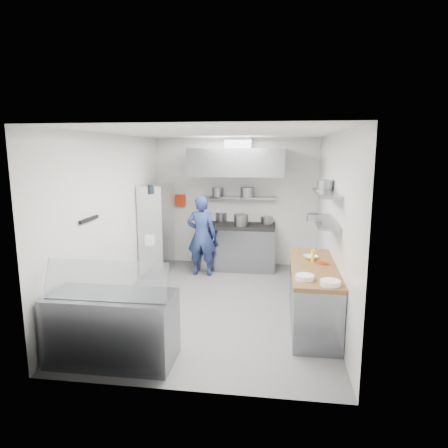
# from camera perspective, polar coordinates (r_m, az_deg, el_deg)

# --- Properties ---
(floor) EXTENTS (5.00, 5.00, 0.00)m
(floor) POSITION_cam_1_polar(r_m,az_deg,el_deg) (6.84, -0.70, -11.27)
(floor) COLOR #4C4C4E
(floor) RESTS_ON ground
(ceiling) EXTENTS (5.00, 5.00, 0.00)m
(ceiling) POSITION_cam_1_polar(r_m,az_deg,el_deg) (6.36, -0.76, 12.86)
(ceiling) COLOR silver
(ceiling) RESTS_ON wall_back
(wall_back) EXTENTS (3.60, 2.80, 0.02)m
(wall_back) POSITION_cam_1_polar(r_m,az_deg,el_deg) (8.91, 1.68, 3.16)
(wall_back) COLOR white
(wall_back) RESTS_ON floor
(wall_front) EXTENTS (3.60, 2.80, 0.02)m
(wall_front) POSITION_cam_1_polar(r_m,az_deg,el_deg) (4.06, -6.04, -5.85)
(wall_front) COLOR white
(wall_front) RESTS_ON floor
(wall_left) EXTENTS (2.80, 5.00, 0.02)m
(wall_left) POSITION_cam_1_polar(r_m,az_deg,el_deg) (6.95, -15.57, 0.69)
(wall_left) COLOR white
(wall_left) RESTS_ON floor
(wall_right) EXTENTS (2.80, 5.00, 0.02)m
(wall_right) POSITION_cam_1_polar(r_m,az_deg,el_deg) (6.44, 15.31, -0.06)
(wall_right) COLOR white
(wall_right) RESTS_ON floor
(gas_range) EXTENTS (1.60, 0.80, 0.90)m
(gas_range) POSITION_cam_1_polar(r_m,az_deg,el_deg) (8.68, 2.02, -3.42)
(gas_range) COLOR gray
(gas_range) RESTS_ON floor
(cooktop) EXTENTS (1.57, 0.78, 0.06)m
(cooktop) POSITION_cam_1_polar(r_m,az_deg,el_deg) (8.58, 2.04, -0.30)
(cooktop) COLOR black
(cooktop) RESTS_ON gas_range
(stock_pot_left) EXTENTS (0.26, 0.26, 0.20)m
(stock_pot_left) POSITION_cam_1_polar(r_m,az_deg,el_deg) (8.99, -0.41, 1.05)
(stock_pot_left) COLOR slate
(stock_pot_left) RESTS_ON cooktop
(stock_pot_mid) EXTENTS (0.30, 0.30, 0.24)m
(stock_pot_mid) POSITION_cam_1_polar(r_m,az_deg,el_deg) (8.43, 2.43, 0.54)
(stock_pot_mid) COLOR slate
(stock_pot_mid) RESTS_ON cooktop
(stock_pot_right) EXTENTS (0.26, 0.26, 0.16)m
(stock_pot_right) POSITION_cam_1_polar(r_m,az_deg,el_deg) (8.72, 6.12, 0.56)
(stock_pot_right) COLOR slate
(stock_pot_right) RESTS_ON cooktop
(over_range_shelf) EXTENTS (1.60, 0.30, 0.04)m
(over_range_shelf) POSITION_cam_1_polar(r_m,az_deg,el_deg) (8.72, 2.22, 3.80)
(over_range_shelf) COLOR gray
(over_range_shelf) RESTS_ON wall_back
(shelf_pot_a) EXTENTS (0.24, 0.24, 0.18)m
(shelf_pot_a) POSITION_cam_1_polar(r_m,az_deg,el_deg) (8.86, -0.90, 4.63)
(shelf_pot_a) COLOR slate
(shelf_pot_a) RESTS_ON over_range_shelf
(shelf_pot_b) EXTENTS (0.29, 0.29, 0.22)m
(shelf_pot_b) POSITION_cam_1_polar(r_m,az_deg,el_deg) (8.51, 3.31, 4.50)
(shelf_pot_b) COLOR slate
(shelf_pot_b) RESTS_ON over_range_shelf
(extractor_hood) EXTENTS (1.90, 1.15, 0.55)m
(extractor_hood) POSITION_cam_1_polar(r_m,az_deg,el_deg) (8.25, 1.97, 8.85)
(extractor_hood) COLOR gray
(extractor_hood) RESTS_ON wall_back
(hood_duct) EXTENTS (0.55, 0.55, 0.24)m
(hood_duct) POSITION_cam_1_polar(r_m,az_deg,el_deg) (8.47, 2.15, 11.46)
(hood_duct) COLOR slate
(hood_duct) RESTS_ON extractor_hood
(red_firebox) EXTENTS (0.22, 0.10, 0.26)m
(red_firebox) POSITION_cam_1_polar(r_m,az_deg,el_deg) (9.06, -6.25, 3.36)
(red_firebox) COLOR red
(red_firebox) RESTS_ON wall_back
(chef) EXTENTS (0.61, 0.41, 1.65)m
(chef) POSITION_cam_1_polar(r_m,az_deg,el_deg) (8.14, -3.22, -1.65)
(chef) COLOR navy
(chef) RESTS_ON floor
(wire_rack) EXTENTS (0.50, 0.90, 1.85)m
(wire_rack) POSITION_cam_1_polar(r_m,az_deg,el_deg) (8.35, -9.58, -0.78)
(wire_rack) COLOR silver
(wire_rack) RESTS_ON floor
(rack_bin_a) EXTENTS (0.17, 0.21, 0.19)m
(rack_bin_a) POSITION_cam_1_polar(r_m,az_deg,el_deg) (7.98, -10.44, -2.24)
(rack_bin_a) COLOR white
(rack_bin_a) RESTS_ON wire_rack
(rack_bin_b) EXTENTS (0.12, 0.16, 0.14)m
(rack_bin_b) POSITION_cam_1_polar(r_m,az_deg,el_deg) (8.24, -9.74, 1.72)
(rack_bin_b) COLOR yellow
(rack_bin_b) RESTS_ON wire_rack
(rack_jar) EXTENTS (0.11, 0.11, 0.18)m
(rack_jar) POSITION_cam_1_polar(r_m,az_deg,el_deg) (7.75, -10.49, 4.87)
(rack_jar) COLOR black
(rack_jar) RESTS_ON wire_rack
(knife_strip) EXTENTS (0.04, 0.55, 0.05)m
(knife_strip) POSITION_cam_1_polar(r_m,az_deg,el_deg) (6.11, -18.74, 0.64)
(knife_strip) COLOR black
(knife_strip) RESTS_ON wall_left
(prep_counter_base) EXTENTS (0.62, 2.00, 0.84)m
(prep_counter_base) POSITION_cam_1_polar(r_m,az_deg,el_deg) (6.09, 12.54, -10.13)
(prep_counter_base) COLOR gray
(prep_counter_base) RESTS_ON floor
(prep_counter_top) EXTENTS (0.65, 2.04, 0.06)m
(prep_counter_top) POSITION_cam_1_polar(r_m,az_deg,el_deg) (5.94, 12.72, -6.06)
(prep_counter_top) COLOR brown
(prep_counter_top) RESTS_ON prep_counter_base
(plate_stack_a) EXTENTS (0.25, 0.25, 0.06)m
(plate_stack_a) POSITION_cam_1_polar(r_m,az_deg,el_deg) (5.14, 14.95, -8.12)
(plate_stack_a) COLOR white
(plate_stack_a) RESTS_ON prep_counter_top
(plate_stack_b) EXTENTS (0.24, 0.24, 0.06)m
(plate_stack_b) POSITION_cam_1_polar(r_m,az_deg,el_deg) (5.28, 11.46, -7.45)
(plate_stack_b) COLOR white
(plate_stack_b) RESTS_ON prep_counter_top
(copper_pan) EXTENTS (0.16, 0.16, 0.06)m
(copper_pan) POSITION_cam_1_polar(r_m,az_deg,el_deg) (6.03, 13.91, -5.28)
(copper_pan) COLOR #DA643D
(copper_pan) RESTS_ON prep_counter_top
(squeeze_bottle) EXTENTS (0.06, 0.06, 0.18)m
(squeeze_bottle) POSITION_cam_1_polar(r_m,az_deg,el_deg) (6.11, 12.58, -4.44)
(squeeze_bottle) COLOR yellow
(squeeze_bottle) RESTS_ON prep_counter_top
(mixing_bowl) EXTENTS (0.28, 0.28, 0.05)m
(mixing_bowl) POSITION_cam_1_polar(r_m,az_deg,el_deg) (6.26, 12.29, -4.66)
(mixing_bowl) COLOR white
(mixing_bowl) RESTS_ON prep_counter_top
(wall_shelf_lower) EXTENTS (0.30, 1.30, 0.04)m
(wall_shelf_lower) POSITION_cam_1_polar(r_m,az_deg,el_deg) (6.11, 14.22, 0.39)
(wall_shelf_lower) COLOR gray
(wall_shelf_lower) RESTS_ON wall_right
(wall_shelf_upper) EXTENTS (0.30, 1.30, 0.04)m
(wall_shelf_upper) POSITION_cam_1_polar(r_m,az_deg,el_deg) (6.05, 14.40, 4.31)
(wall_shelf_upper) COLOR gray
(wall_shelf_upper) RESTS_ON wall_right
(shelf_pot_c) EXTENTS (0.22, 0.22, 0.10)m
(shelf_pot_c) POSITION_cam_1_polar(r_m,az_deg,el_deg) (5.99, 12.78, 0.93)
(shelf_pot_c) COLOR slate
(shelf_pot_c) RESTS_ON wall_shelf_lower
(shelf_pot_d) EXTENTS (0.25, 0.25, 0.14)m
(shelf_pot_d) POSITION_cam_1_polar(r_m,az_deg,el_deg) (6.47, 14.26, 5.50)
(shelf_pot_d) COLOR slate
(shelf_pot_d) RESTS_ON wall_shelf_upper
(display_case) EXTENTS (1.50, 0.70, 0.85)m
(display_case) POSITION_cam_1_polar(r_m,az_deg,el_deg) (5.16, -15.62, -14.10)
(display_case) COLOR gray
(display_case) RESTS_ON floor
(display_glass) EXTENTS (1.47, 0.19, 0.42)m
(display_glass) POSITION_cam_1_polar(r_m,az_deg,el_deg) (4.83, -16.57, -7.67)
(display_glass) COLOR silver
(display_glass) RESTS_ON display_case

